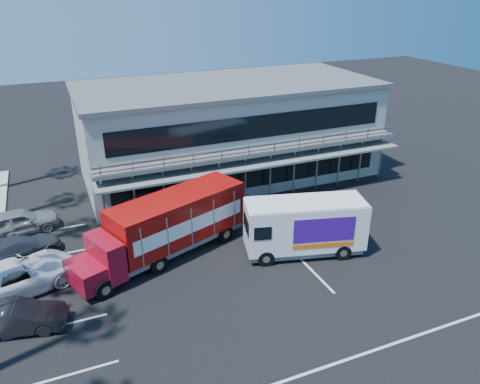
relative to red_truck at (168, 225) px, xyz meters
name	(u,v)px	position (x,y,z in m)	size (l,w,h in m)	color
ground	(281,281)	(4.67, -4.74, -1.91)	(120.00, 120.00, 0.00)	black
building	(228,130)	(7.67, 10.19, 1.74)	(22.40, 12.00, 7.30)	#9CA093
red_truck	(168,225)	(0.00, 0.00, 0.00)	(10.50, 5.91, 3.48)	maroon
white_van	(305,226)	(7.14, -2.74, -0.19)	(7.01, 3.89, 3.25)	silver
parked_car_b	(17,318)	(-7.83, -3.54, -1.23)	(1.45, 4.15, 1.37)	black
parked_car_c	(18,276)	(-7.83, -0.34, -1.08)	(2.77, 6.00, 1.67)	white
parked_car_d	(19,248)	(-7.83, 2.86, -1.25)	(1.85, 4.54, 1.32)	#2C2F3B
parked_car_e	(19,222)	(-7.83, 6.06, -1.14)	(1.83, 4.55, 1.55)	gray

